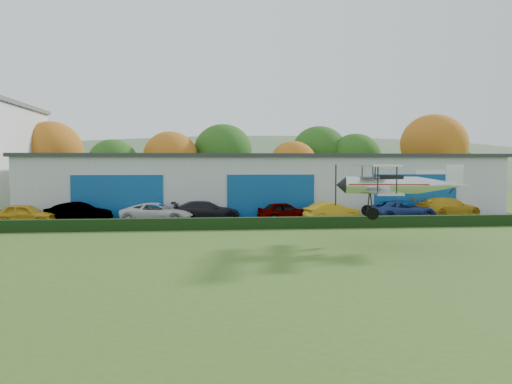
{
  "coord_description": "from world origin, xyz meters",
  "views": [
    {
      "loc": [
        -0.44,
        -18.59,
        4.5
      ],
      "look_at": [
        2.68,
        11.2,
        2.82
      ],
      "focal_mm": 36.05,
      "sensor_mm": 36.0,
      "label": 1
    }
  ],
  "objects": [
    {
      "name": "ground",
      "position": [
        0.0,
        0.0,
        0.0
      ],
      "size": [
        300.0,
        300.0,
        0.0
      ],
      "primitive_type": "plane",
      "color": "#3D601E",
      "rests_on": "ground"
    },
    {
      "name": "apron",
      "position": [
        3.0,
        21.0,
        0.03
      ],
      "size": [
        48.0,
        9.0,
        0.05
      ],
      "primitive_type": "cube",
      "color": "black",
      "rests_on": "ground"
    },
    {
      "name": "hedge",
      "position": [
        3.0,
        16.2,
        0.4
      ],
      "size": [
        46.0,
        0.6,
        0.8
      ],
      "primitive_type": "cube",
      "color": "black",
      "rests_on": "ground"
    },
    {
      "name": "hangar",
      "position": [
        5.0,
        27.98,
        2.66
      ],
      "size": [
        40.6,
        12.6,
        5.3
      ],
      "color": "#B2B7BC",
      "rests_on": "ground"
    },
    {
      "name": "tree_belt",
      "position": [
        0.85,
        40.62,
        5.61
      ],
      "size": [
        75.7,
        13.22,
        10.12
      ],
      "color": "#3D2614",
      "rests_on": "ground"
    },
    {
      "name": "distant_hills",
      "position": [
        -4.38,
        140.0,
        -13.05
      ],
      "size": [
        430.0,
        196.0,
        56.0
      ],
      "color": "#4C6642",
      "rests_on": "ground"
    },
    {
      "name": "car_0",
      "position": [
        -13.25,
        20.07,
        0.81
      ],
      "size": [
        4.57,
        2.15,
        1.51
      ],
      "primitive_type": "imported",
      "rotation": [
        0.0,
        0.0,
        1.49
      ],
      "color": "gold",
      "rests_on": "apron"
    },
    {
      "name": "car_1",
      "position": [
        -9.58,
        20.44,
        0.82
      ],
      "size": [
        4.89,
        2.31,
        1.55
      ],
      "primitive_type": "imported",
      "rotation": [
        0.0,
        0.0,
        1.42
      ],
      "color": "gray",
      "rests_on": "apron"
    },
    {
      "name": "car_2",
      "position": [
        -3.82,
        20.27,
        0.8
      ],
      "size": [
        5.61,
        3.02,
        1.5
      ],
      "primitive_type": "imported",
      "rotation": [
        0.0,
        0.0,
        1.47
      ],
      "color": "silver",
      "rests_on": "apron"
    },
    {
      "name": "car_3",
      "position": [
        -0.16,
        21.33,
        0.81
      ],
      "size": [
        5.53,
        3.0,
        1.52
      ],
      "primitive_type": "imported",
      "rotation": [
        0.0,
        0.0,
        1.74
      ],
      "color": "black",
      "rests_on": "apron"
    },
    {
      "name": "car_4",
      "position": [
        5.93,
        20.92,
        0.76
      ],
      "size": [
        4.43,
        2.46,
        1.43
      ],
      "primitive_type": "imported",
      "rotation": [
        0.0,
        0.0,
        1.76
      ],
      "color": "gray",
      "rests_on": "apron"
    },
    {
      "name": "car_5",
      "position": [
        9.54,
        20.21,
        0.77
      ],
      "size": [
        4.59,
        2.64,
        1.43
      ],
      "primitive_type": "imported",
      "rotation": [
        0.0,
        0.0,
        1.85
      ],
      "color": "gold",
      "rests_on": "apron"
    },
    {
      "name": "car_6",
      "position": [
        14.94,
        19.8,
        0.83
      ],
      "size": [
        6.12,
        3.97,
        1.57
      ],
      "primitive_type": "imported",
      "rotation": [
        0.0,
        0.0,
        1.83
      ],
      "color": "navy",
      "rests_on": "apron"
    },
    {
      "name": "car_7",
      "position": [
        19.54,
        21.39,
        0.89
      ],
      "size": [
        6.19,
        3.84,
        1.67
      ],
      "primitive_type": "imported",
      "rotation": [
        0.0,
        0.0,
        1.85
      ],
      "color": "gold",
      "rests_on": "apron"
    },
    {
      "name": "biplane",
      "position": [
        9.81,
        8.25,
        3.41
      ],
      "size": [
        6.86,
        7.85,
        2.92
      ],
      "rotation": [
        0.0,
        0.0,
        -0.16
      ],
      "color": "silver"
    }
  ]
}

